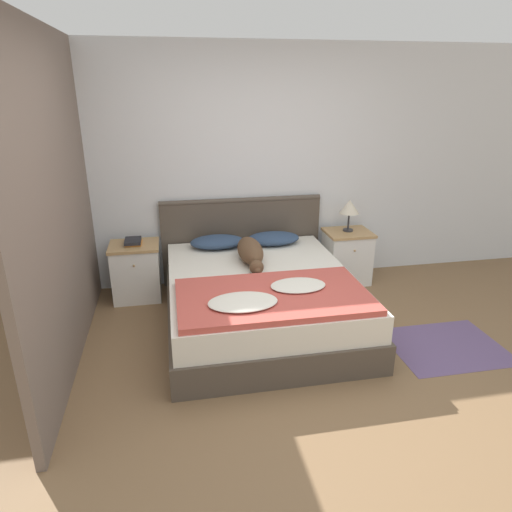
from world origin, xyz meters
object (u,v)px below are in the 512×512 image
Objects in this scene: pillow_left at (217,242)px; table_lamp at (350,207)px; nightstand_right at (347,256)px; bed at (260,299)px; dog at (251,252)px; nightstand_left at (136,271)px; book_stack at (133,242)px; pillow_right at (273,238)px.

table_lamp is (1.47, 0.01, 0.30)m from pillow_left.
bed is at bearing -145.62° from nightstand_right.
bed is 2.58× the size of dog.
bed is 3.45× the size of nightstand_left.
nightstand_left is at bearing -179.49° from table_lamp.
dog is 3.53× the size of book_stack.
pillow_left reaches higher than nightstand_left.
table_lamp reaches higher than pillow_right.
bed is 1.46m from book_stack.
nightstand_right is (2.32, 0.00, 0.00)m from nightstand_left.
table_lamp is at bearing 0.51° from nightstand_left.
pillow_left is (0.86, 0.01, 0.27)m from nightstand_left.
bed is 0.91m from pillow_left.
nightstand_left is at bearing -179.58° from pillow_left.
nightstand_left is 0.90m from pillow_left.
pillow_left is at bearing 119.90° from dog.
bed is 3.45× the size of nightstand_right.
bed is 1.55m from table_lamp.
dog is at bearing 95.33° from bed.
pillow_right reaches higher than nightstand_right.
pillow_left is 0.55m from dog.
table_lamp reaches higher than dog.
nightstand_left is at bearing -74.86° from book_stack.
nightstand_right is at bearing 34.38° from bed.
nightstand_left is at bearing 180.00° from nightstand_right.
bed is 5.79× the size of table_lamp.
nightstand_left is 1.49m from pillow_right.
nightstand_right is at bearing -90.00° from table_lamp.
dog is (-0.33, -0.48, 0.04)m from pillow_right.
book_stack is at bearing 105.14° from nightstand_left.
pillow_right is (0.30, 0.80, 0.32)m from bed.
table_lamp reaches higher than nightstand_left.
nightstand_right is 2.35m from book_stack.
pillow_right is 0.58m from dog.
pillow_right is at bearing 0.00° from pillow_left.
dog is at bearing -125.07° from pillow_right.
table_lamp is (2.32, 0.02, 0.57)m from nightstand_left.
dog is 1.31m from table_lamp.
book_stack reaches higher than pillow_left.
bed is 0.91m from pillow_right.
pillow_right is (0.61, 0.00, 0.00)m from pillow_left.
nightstand_left reaches higher than bed.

